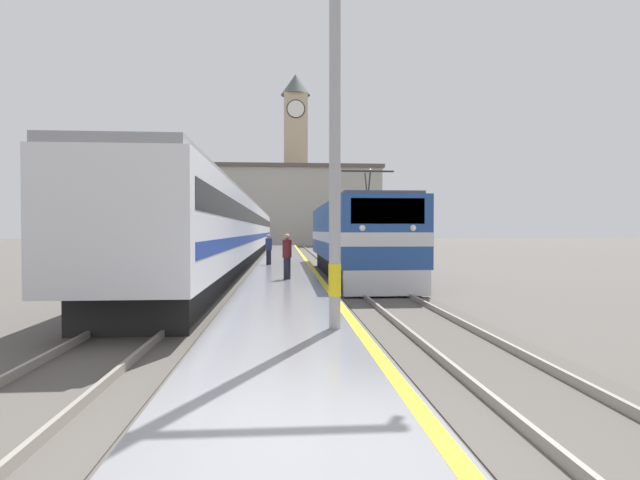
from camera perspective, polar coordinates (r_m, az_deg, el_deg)
The scene contains 11 objects.
ground_plane at distance 34.44m, azimuth -4.09°, elevation -2.47°, with size 200.00×200.00×0.00m, color #514C47.
platform at distance 29.44m, azimuth -4.07°, elevation -2.76°, with size 2.93×140.00×0.33m.
rail_track_near at distance 29.63m, azimuth 2.09°, elevation -2.98°, with size 2.83×140.00×0.16m.
rail_track_far at distance 29.62m, azimuth -10.23°, elevation -3.00°, with size 2.84×140.00×0.16m.
locomotive_train at distance 22.94m, azimuth 3.91°, elevation 0.20°, with size 2.92×15.08×4.45m.
passenger_train at distance 35.16m, azimuth -9.27°, elevation 1.01°, with size 2.92×51.95×3.89m.
catenary_mast at distance 9.57m, azimuth 2.43°, elevation 16.66°, with size 2.58×0.23×8.62m.
person_on_platform at distance 18.65m, azimuth -3.79°, elevation -1.75°, with size 0.34×0.34×1.69m.
second_waiting_passenger at distance 26.64m, azimuth -5.88°, elevation -1.00°, with size 0.34×0.34×1.61m.
clock_tower at distance 80.31m, azimuth -2.81°, elevation 9.75°, with size 4.62×4.62×26.88m.
station_building at distance 72.16m, azimuth -2.98°, elevation 3.88°, with size 24.60×9.67×11.25m.
Camera 1 is at (-0.05, -4.38, 2.14)m, focal length 28.00 mm.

